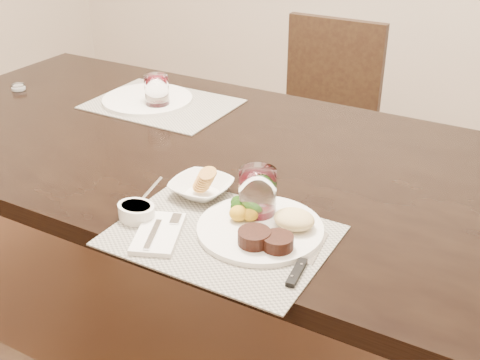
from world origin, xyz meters
The scene contains 14 objects.
ground_plane centered at (0.00, 0.00, 0.00)m, with size 4.50×4.50×0.00m, color #412315.
dining_table centered at (0.00, 0.00, 0.67)m, with size 2.00×1.00×0.75m.
chair_far centered at (0.00, 0.93, 0.50)m, with size 0.42×0.42×0.90m.
placemat_near centered at (0.30, -0.38, 0.75)m, with size 0.46×0.34×0.00m, color gray.
placemat_far centered at (-0.28, 0.21, 0.75)m, with size 0.46×0.34×0.00m, color gray.
dinner_plate centered at (0.38, -0.32, 0.77)m, with size 0.28×0.28×0.05m.
napkin_fork centered at (0.18, -0.44, 0.76)m, with size 0.14×0.18×0.02m.
steak_knife centered at (0.50, -0.40, 0.76)m, with size 0.03×0.21×0.01m.
cracker_bowl centered at (0.16, -0.25, 0.77)m, with size 0.14×0.14×0.06m.
sauce_ramekin centered at (0.10, -0.41, 0.77)m, with size 0.09×0.13×0.07m.
wine_glass_near centered at (0.33, -0.27, 0.81)m, with size 0.08×0.08×0.12m.
far_plate centered at (-0.34, 0.20, 0.76)m, with size 0.30×0.30×0.01m, color white.
wine_glass_far centered at (-0.27, 0.17, 0.80)m, with size 0.08×0.08×0.11m.
salt_cellar centered at (-0.81, 0.07, 0.76)m, with size 0.05×0.05×0.02m.
Camera 1 is at (0.87, -1.30, 1.47)m, focal length 45.00 mm.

